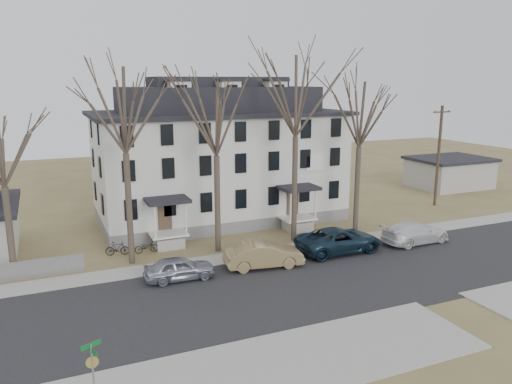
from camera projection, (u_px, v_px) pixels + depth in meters
name	position (u px, v px, depth m)	size (l,w,h in m)	color
ground	(358.00, 292.00, 28.37)	(120.00, 120.00, 0.00)	olive
main_road	(339.00, 279.00, 30.16)	(120.00, 10.00, 0.04)	#27272A
far_sidewalk	(293.00, 249.00, 35.53)	(120.00, 2.00, 0.08)	#A09F97
near_sidewalk_left	(267.00, 369.00, 20.79)	(20.00, 5.00, 0.08)	#A09F97
yellow_curb	(359.00, 244.00, 36.66)	(14.00, 0.25, 0.06)	gold
boarding_house	(219.00, 157.00, 42.49)	(20.80, 12.36, 12.05)	slate
distant_building	(449.00, 172.00, 55.98)	(8.50, 6.50, 3.35)	#A09F97
tree_far_left	(123.00, 104.00, 30.62)	(8.40, 8.40, 13.72)	#473B31
tree_mid_left	(216.00, 114.00, 33.10)	(7.80, 7.80, 12.74)	#473B31
tree_center	(296.00, 90.00, 35.10)	(9.00, 9.00, 14.70)	#473B31
tree_mid_right	(361.00, 110.00, 37.56)	(7.80, 7.80, 12.74)	#473B31
tree_bungalow	(0.00, 146.00, 28.39)	(6.60, 6.60, 10.78)	#473B31
utility_pole_far	(439.00, 155.00, 47.00)	(2.00, 0.28, 9.50)	#3D3023
car_silver	(179.00, 269.00, 29.92)	(1.69, 4.21, 1.43)	#9295A4
car_tan	(264.00, 255.00, 31.91)	(1.77, 5.06, 1.67)	#917A4F
car_navy	(339.00, 241.00, 34.75)	(2.83, 6.13, 1.70)	#142837
car_white	(415.00, 233.00, 36.70)	(2.18, 5.37, 1.56)	white
bicycle_left	(146.00, 247.00, 34.64)	(0.56, 1.62, 0.85)	black
bicycle_right	(117.00, 249.00, 34.11)	(0.46, 1.62, 0.97)	black
street_sign	(93.00, 366.00, 17.78)	(0.77, 0.77, 2.72)	gray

